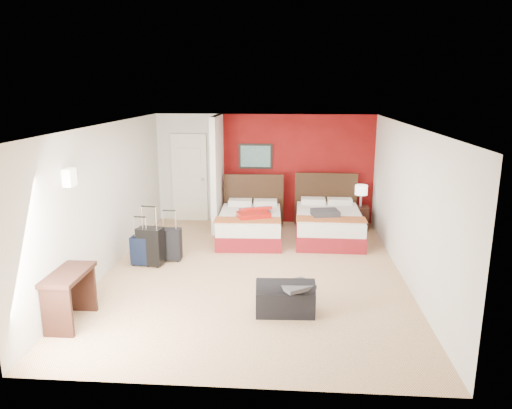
# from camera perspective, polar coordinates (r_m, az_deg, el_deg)

# --- Properties ---
(ground) EXTENTS (6.50, 6.50, 0.00)m
(ground) POSITION_cam_1_polar(r_m,az_deg,el_deg) (8.27, -0.31, -8.08)
(ground) COLOR #D7B084
(ground) RESTS_ON ground
(room_walls) EXTENTS (5.02, 6.52, 2.50)m
(room_walls) POSITION_cam_1_polar(r_m,az_deg,el_deg) (9.46, -8.15, 2.55)
(room_walls) COLOR silver
(room_walls) RESTS_ON ground
(red_accent_panel) EXTENTS (3.50, 0.04, 2.50)m
(red_accent_panel) POSITION_cam_1_polar(r_m,az_deg,el_deg) (11.03, 4.90, 4.21)
(red_accent_panel) COLOR maroon
(red_accent_panel) RESTS_ON ground
(partition_wall) EXTENTS (0.12, 1.20, 2.50)m
(partition_wall) POSITION_cam_1_polar(r_m,az_deg,el_deg) (10.54, -4.64, 3.76)
(partition_wall) COLOR silver
(partition_wall) RESTS_ON ground
(entry_door) EXTENTS (0.82, 0.06, 2.05)m
(entry_door) POSITION_cam_1_polar(r_m,az_deg,el_deg) (11.29, -7.93, 3.19)
(entry_door) COLOR silver
(entry_door) RESTS_ON ground
(bed_left) EXTENTS (1.35, 1.87, 0.55)m
(bed_left) POSITION_cam_1_polar(r_m,az_deg,el_deg) (9.94, -0.71, -2.60)
(bed_left) COLOR white
(bed_left) RESTS_ON ground
(bed_right) EXTENTS (1.35, 1.91, 0.57)m
(bed_right) POSITION_cam_1_polar(r_m,az_deg,el_deg) (10.05, 8.64, -2.50)
(bed_right) COLOR white
(bed_right) RESTS_ON ground
(red_suitcase_open) EXTENTS (0.88, 1.02, 0.11)m
(red_suitcase_open) POSITION_cam_1_polar(r_m,az_deg,el_deg) (9.75, -0.18, -0.94)
(red_suitcase_open) COLOR #A9140E
(red_suitcase_open) RESTS_ON bed_left
(jacket_bundle) EXTENTS (0.59, 0.50, 0.13)m
(jacket_bundle) POSITION_cam_1_polar(r_m,az_deg,el_deg) (9.66, 8.25, -1.01)
(jacket_bundle) COLOR #35353A
(jacket_bundle) RESTS_ON bed_right
(nightstand) EXTENTS (0.38, 0.38, 0.51)m
(nightstand) POSITION_cam_1_polar(r_m,az_deg,el_deg) (10.90, 12.30, -1.54)
(nightstand) COLOR black
(nightstand) RESTS_ON ground
(table_lamp) EXTENTS (0.32, 0.32, 0.49)m
(table_lamp) POSITION_cam_1_polar(r_m,az_deg,el_deg) (10.78, 12.44, 1.01)
(table_lamp) COLOR silver
(table_lamp) RESTS_ON nightstand
(suitcase_black) EXTENTS (0.48, 0.34, 0.66)m
(suitcase_black) POSITION_cam_1_polar(r_m,az_deg,el_deg) (8.67, -12.47, -5.03)
(suitcase_black) COLOR black
(suitcase_black) RESTS_ON ground
(suitcase_charcoal) EXTENTS (0.38, 0.24, 0.57)m
(suitcase_charcoal) POSITION_cam_1_polar(r_m,az_deg,el_deg) (8.85, -10.18, -4.85)
(suitcase_charcoal) COLOR black
(suitcase_charcoal) RESTS_ON ground
(suitcase_navy) EXTENTS (0.38, 0.25, 0.50)m
(suitcase_navy) POSITION_cam_1_polar(r_m,az_deg,el_deg) (8.73, -13.50, -5.52)
(suitcase_navy) COLOR black
(suitcase_navy) RESTS_ON ground
(duffel_bag) EXTENTS (0.83, 0.47, 0.41)m
(duffel_bag) POSITION_cam_1_polar(r_m,az_deg,el_deg) (6.80, 3.51, -11.26)
(duffel_bag) COLOR black
(duffel_bag) RESTS_ON ground
(jacket_draped) EXTENTS (0.56, 0.54, 0.06)m
(jacket_draped) POSITION_cam_1_polar(r_m,az_deg,el_deg) (6.65, 4.84, -9.64)
(jacket_draped) COLOR #3D3D43
(jacket_draped) RESTS_ON duffel_bag
(desk) EXTENTS (0.44, 0.88, 0.73)m
(desk) POSITION_cam_1_polar(r_m,az_deg,el_deg) (6.91, -21.34, -10.35)
(desk) COLOR black
(desk) RESTS_ON ground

